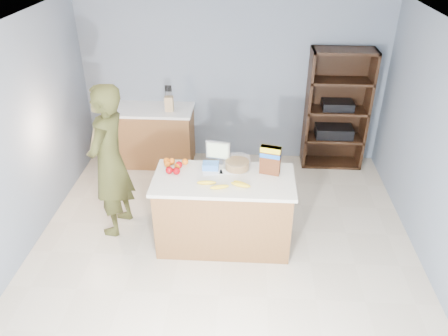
# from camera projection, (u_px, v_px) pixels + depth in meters

# --- Properties ---
(floor) EXTENTS (4.50, 5.00, 0.02)m
(floor) POSITION_uv_depth(u_px,v_px,m) (222.00, 259.00, 4.99)
(floor) COLOR beige
(floor) RESTS_ON ground
(walls) EXTENTS (4.52, 5.02, 2.51)m
(walls) POSITION_uv_depth(u_px,v_px,m) (222.00, 128.00, 4.15)
(walls) COLOR slate
(walls) RESTS_ON ground
(counter_peninsula) EXTENTS (1.56, 0.76, 0.90)m
(counter_peninsula) POSITION_uv_depth(u_px,v_px,m) (224.00, 214.00, 5.04)
(counter_peninsula) COLOR brown
(counter_peninsula) RESTS_ON ground
(back_cabinet) EXTENTS (1.24, 0.62, 0.90)m
(back_cabinet) POSITION_uv_depth(u_px,v_px,m) (153.00, 135.00, 6.72)
(back_cabinet) COLOR brown
(back_cabinet) RESTS_ON ground
(shelving_unit) EXTENTS (0.90, 0.40, 1.80)m
(shelving_unit) POSITION_uv_depth(u_px,v_px,m) (336.00, 111.00, 6.49)
(shelving_unit) COLOR black
(shelving_unit) RESTS_ON ground
(person) EXTENTS (0.56, 0.75, 1.87)m
(person) POSITION_uv_depth(u_px,v_px,m) (110.00, 162.00, 5.03)
(person) COLOR #393918
(person) RESTS_ON ground
(knife_block) EXTENTS (0.12, 0.10, 0.31)m
(knife_block) POSITION_uv_depth(u_px,v_px,m) (169.00, 103.00, 6.35)
(knife_block) COLOR tan
(knife_block) RESTS_ON back_cabinet
(envelopes) EXTENTS (0.42, 0.17, 0.00)m
(envelopes) POSITION_uv_depth(u_px,v_px,m) (221.00, 172.00, 4.90)
(envelopes) COLOR white
(envelopes) RESTS_ON counter_peninsula
(bananas) EXTENTS (0.59, 0.19, 0.05)m
(bananas) POSITION_uv_depth(u_px,v_px,m) (227.00, 185.00, 4.64)
(bananas) COLOR yellow
(bananas) RESTS_ON counter_peninsula
(apples) EXTENTS (0.17, 0.22, 0.08)m
(apples) POSITION_uv_depth(u_px,v_px,m) (175.00, 169.00, 4.89)
(apples) COLOR #970209
(apples) RESTS_ON counter_peninsula
(oranges) EXTENTS (0.29, 0.18, 0.07)m
(oranges) POSITION_uv_depth(u_px,v_px,m) (174.00, 163.00, 5.00)
(oranges) COLOR orange
(oranges) RESTS_ON counter_peninsula
(blue_carton) EXTENTS (0.18, 0.12, 0.08)m
(blue_carton) POSITION_uv_depth(u_px,v_px,m) (211.00, 166.00, 4.94)
(blue_carton) COLOR blue
(blue_carton) RESTS_ON counter_peninsula
(salad_bowl) EXTENTS (0.30, 0.30, 0.13)m
(salad_bowl) POSITION_uv_depth(u_px,v_px,m) (237.00, 164.00, 4.95)
(salad_bowl) COLOR #267219
(salad_bowl) RESTS_ON counter_peninsula
(tv) EXTENTS (0.28, 0.12, 0.28)m
(tv) POSITION_uv_depth(u_px,v_px,m) (218.00, 151.00, 5.00)
(tv) COLOR silver
(tv) RESTS_ON counter_peninsula
(cereal_box) EXTENTS (0.24, 0.14, 0.33)m
(cereal_box) POSITION_uv_depth(u_px,v_px,m) (270.00, 158.00, 4.78)
(cereal_box) COLOR #592B14
(cereal_box) RESTS_ON counter_peninsula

